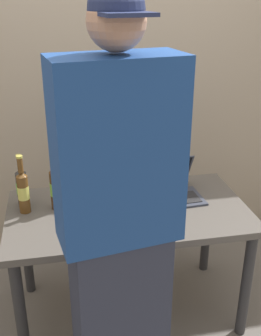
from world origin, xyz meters
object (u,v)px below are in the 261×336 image
object	(u,v)px
laptop	(172,187)
person_figure	(119,239)
beer_bottle_brown	(22,187)
beer_bottle_dark	(57,187)
beer_bottle_amber	(23,191)

from	to	relation	value
laptop	person_figure	xyz separation A→B (m)	(-0.44, -0.75, 0.18)
laptop	beer_bottle_brown	size ratio (longest dim) A/B	1.16
beer_bottle_dark	person_figure	bearing A→B (deg)	-71.95
beer_bottle_brown	person_figure	size ratio (longest dim) A/B	0.16
beer_bottle_dark	person_figure	xyz separation A→B (m)	(0.23, -0.71, 0.10)
beer_bottle_amber	beer_bottle_dark	size ratio (longest dim) A/B	1.01
beer_bottle_amber	beer_bottle_brown	xyz separation A→B (m)	(-0.01, 0.08, -0.01)
laptop	beer_bottle_brown	distance (m)	0.87
laptop	beer_bottle_amber	bearing A→B (deg)	-176.92
laptop	person_figure	size ratio (longest dim) A/B	0.19
laptop	beer_bottle_brown	bearing A→B (deg)	178.03
beer_bottle_dark	beer_bottle_brown	world-z (taller)	beer_bottle_dark
beer_bottle_brown	person_figure	world-z (taller)	person_figure
beer_bottle_amber	beer_bottle_dark	xyz separation A→B (m)	(0.18, 0.01, -0.00)
beer_bottle_brown	beer_bottle_dark	bearing A→B (deg)	-18.98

